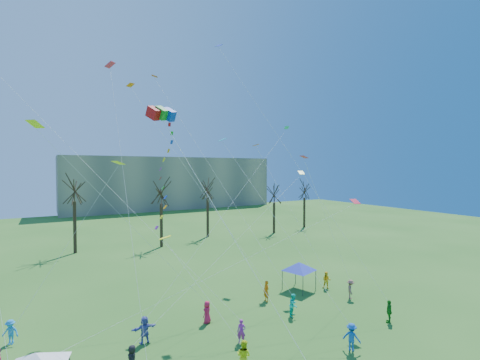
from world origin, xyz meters
TOP-DOWN VIEW (x-y plane):
  - distant_building at (22.00, 82.00)m, footprint 60.00×14.00m
  - bare_tree_row at (2.76, 36.03)m, footprint 68.58×9.02m
  - big_box_kite at (-3.94, 5.37)m, footprint 3.34×5.08m
  - canopy_tent_blue at (10.66, 10.27)m, footprint 3.42×3.42m
  - festival_crowd at (-0.56, 5.51)m, footprint 27.11×13.25m
  - small_kites_aloft at (0.20, 10.89)m, footprint 30.17×15.95m

SIDE VIEW (x-z plane):
  - festival_crowd at x=-0.56m, z-range -0.06..1.79m
  - canopy_tent_blue at x=10.66m, z-range 0.93..3.61m
  - bare_tree_row at x=2.76m, z-range 1.54..12.80m
  - distant_building at x=22.00m, z-range 0.00..15.00m
  - big_box_kite at x=-3.94m, z-range 3.30..19.30m
  - small_kites_aloft at x=0.20m, z-range -3.57..30.64m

